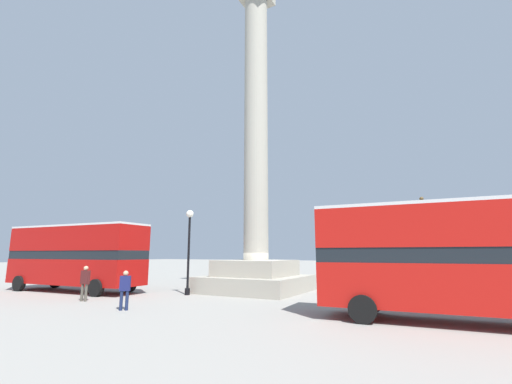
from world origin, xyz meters
The scene contains 8 objects.
ground_plane centered at (0.00, 0.00, 0.00)m, with size 200.00×200.00×0.00m, color gray.
monument_column centered at (0.00, 0.00, 6.99)m, with size 6.16×6.16×23.63m.
bus_a centered at (12.03, -5.88, 2.38)m, with size 11.15×3.32×4.31m.
bus_b centered at (-10.63, -5.61, 2.38)m, with size 10.37×3.38×4.31m.
equestrian_statue centered at (10.03, 5.25, 1.90)m, with size 3.18×2.24×6.28m.
street_lamp centered at (-2.82, -3.53, 3.10)m, with size 0.46×0.46×5.14m.
pedestrian_near_lamp centered at (-1.62, -9.32, 0.95)m, with size 0.47×0.41×1.70m.
pedestrian_by_plinth centered at (-5.81, -8.27, 1.04)m, with size 0.50×0.26×1.81m.
Camera 1 is at (10.88, -20.40, 2.45)m, focal length 24.00 mm.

